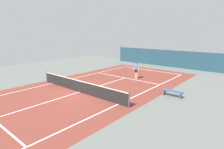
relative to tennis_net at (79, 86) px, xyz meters
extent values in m
plane|color=slate|center=(0.00, 0.00, -0.51)|extent=(36.00, 36.00, 0.00)
cube|color=brown|center=(0.00, 0.00, -0.51)|extent=(11.02, 26.60, 0.01)
cube|color=white|center=(0.00, 11.90, -0.50)|extent=(8.22, 0.10, 0.01)
cube|color=white|center=(-4.11, 0.00, -0.50)|extent=(0.10, 23.80, 0.01)
cube|color=white|center=(4.11, 0.00, -0.50)|extent=(0.10, 23.80, 0.01)
cube|color=white|center=(0.00, 6.40, -0.50)|extent=(8.22, 0.10, 0.01)
cube|color=white|center=(0.00, 0.00, -0.50)|extent=(0.10, 12.80, 0.01)
cube|color=white|center=(0.00, 11.75, -0.50)|extent=(0.10, 0.30, 0.01)
cube|color=black|center=(0.00, 0.00, -0.04)|extent=(9.92, 0.03, 0.95)
cube|color=white|center=(0.00, 0.00, 0.46)|extent=(9.92, 0.04, 0.05)
cylinder|color=#47474C|center=(-5.01, 0.00, 0.04)|extent=(0.10, 0.10, 1.10)
cylinder|color=#47474C|center=(5.01, 0.00, 0.04)|extent=(0.10, 0.10, 1.10)
cube|color=#1E3D4C|center=(0.00, 15.99, 0.69)|extent=(16.22, 0.06, 2.40)
cylinder|color=#595B60|center=(-8.11, 16.05, 0.84)|extent=(0.08, 0.08, 2.70)
cylinder|color=#595B60|center=(-4.05, 16.05, 0.84)|extent=(0.08, 0.08, 2.70)
cylinder|color=#595B60|center=(0.00, 16.05, 0.84)|extent=(0.08, 0.08, 2.70)
cylinder|color=#595B60|center=(4.05, 16.05, 0.84)|extent=(0.08, 0.08, 2.70)
cube|color=#234C1E|center=(0.00, 16.59, 0.04)|extent=(14.60, 0.70, 1.10)
cylinder|color=#D8AD8C|center=(1.22, 6.86, -0.10)|extent=(0.12, 0.12, 0.82)
cylinder|color=#D8AD8C|center=(1.02, 6.87, -0.10)|extent=(0.12, 0.12, 0.82)
cylinder|color=black|center=(1.12, 6.87, 0.39)|extent=(0.40, 0.40, 0.22)
cube|color=#2D6BB7|center=(1.12, 6.87, 0.59)|extent=(0.37, 0.21, 0.56)
sphere|color=#D8AD8C|center=(1.12, 6.87, 1.02)|extent=(0.22, 0.22, 0.22)
cylinder|color=black|center=(1.12, 6.87, 1.11)|extent=(0.23, 0.23, 0.04)
cylinder|color=#D8AD8C|center=(1.35, 6.86, 0.62)|extent=(0.09, 0.09, 0.58)
cylinder|color=#D8AD8C|center=(0.89, 6.76, 0.62)|extent=(0.11, 0.53, 0.41)
cylinder|color=black|center=(0.82, 6.46, 0.51)|extent=(0.04, 0.28, 0.13)
torus|color=teal|center=(0.82, 6.46, 0.73)|extent=(0.31, 0.14, 0.29)
sphere|color=#CCDB33|center=(0.06, 5.71, -0.48)|extent=(0.07, 0.07, 0.07)
sphere|color=#CCDB33|center=(-0.46, 12.74, -0.48)|extent=(0.07, 0.07, 0.07)
sphere|color=#CCDB33|center=(-3.79, 5.60, -0.48)|extent=(0.07, 0.07, 0.07)
cube|color=silver|center=(3.96, 18.15, 0.21)|extent=(2.12, 4.33, 0.80)
cube|color=#2D333D|center=(3.96, 18.15, 0.89)|extent=(1.67, 2.00, 0.56)
cylinder|color=black|center=(4.96, 16.93, -0.19)|extent=(0.27, 0.66, 0.64)
cylinder|color=black|center=(3.16, 16.79, -0.19)|extent=(0.27, 0.66, 0.64)
cylinder|color=black|center=(4.75, 19.52, -0.19)|extent=(0.27, 0.66, 0.64)
cylinder|color=black|center=(2.96, 19.38, -0.19)|extent=(0.27, 0.66, 0.64)
cube|color=#335184|center=(6.31, 3.92, -0.06)|extent=(1.60, 0.40, 0.08)
cube|color=#4C4C51|center=(5.66, 3.92, -0.29)|extent=(0.08, 0.36, 0.45)
cube|color=#4C4C51|center=(6.96, 3.92, -0.29)|extent=(0.08, 0.36, 0.45)
camera|label=1|loc=(11.45, -9.34, 4.32)|focal=29.37mm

